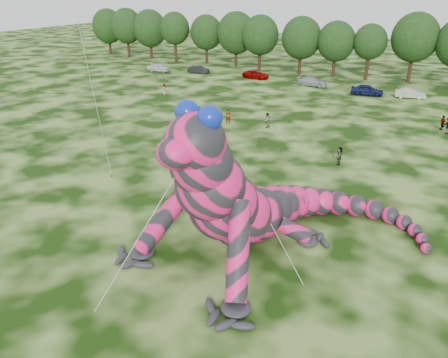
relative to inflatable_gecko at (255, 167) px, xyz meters
name	(u,v)px	position (x,y,z in m)	size (l,w,h in m)	color
ground	(138,252)	(-5.14, -4.70, -4.66)	(240.00, 240.00, 0.00)	#16330A
inflatable_gecko	(255,167)	(0.00, 0.00, 0.00)	(15.71, 18.65, 9.33)	#E7196B
tree_0	(108,32)	(-59.70, 54.53, 0.09)	(6.91, 6.22, 9.51)	black
tree_1	(127,33)	(-53.50, 53.35, 0.24)	(6.74, 6.07, 9.81)	black
tree_2	(150,34)	(-48.16, 54.06, 0.16)	(7.04, 6.34, 9.64)	black
tree_3	(175,37)	(-40.86, 52.37, 0.06)	(5.81, 5.23, 9.44)	black
tree_4	(206,39)	(-34.78, 54.01, -0.13)	(6.22, 5.60, 9.06)	black
tree_5	(236,39)	(-28.27, 53.74, 0.24)	(7.16, 6.44, 9.80)	black
tree_6	(260,43)	(-22.70, 51.98, 0.08)	(6.52, 5.86, 9.49)	black
tree_7	(301,46)	(-15.22, 52.10, 0.08)	(6.68, 6.01, 9.48)	black
tree_8	(335,49)	(-9.36, 52.29, -0.19)	(6.14, 5.53, 8.94)	black
tree_9	(369,52)	(-4.08, 52.64, -0.32)	(5.27, 4.74, 8.68)	black
tree_10	(413,48)	(2.26, 53.88, 0.59)	(7.09, 6.38, 10.50)	black
car_0	(159,68)	(-37.95, 42.55, -3.97)	(1.64, 4.08, 1.39)	white
car_1	(198,70)	(-30.88, 44.46, -4.04)	(1.32, 3.79, 1.25)	black
car_2	(256,75)	(-20.18, 45.07, -4.03)	(2.09, 4.53, 1.26)	#980201
car_3	(313,82)	(-10.17, 43.82, -4.01)	(1.82, 4.48, 1.30)	#A3A9AC
car_4	(367,90)	(-1.63, 41.60, -3.92)	(1.76, 4.38, 1.49)	#101646
car_5	(410,93)	(3.93, 42.59, -4.01)	(1.37, 3.94, 1.30)	#BBB8AA
spectator_3	(442,123)	(8.72, 29.25, -3.88)	(0.91, 0.38, 1.56)	gray
spectator_4	(165,89)	(-26.67, 28.40, -3.88)	(0.76, 0.49, 1.56)	gray
spectator_5	(339,156)	(1.57, 14.33, -3.88)	(1.45, 0.46, 1.56)	gray
spectator_0	(228,117)	(-12.28, 20.19, -3.81)	(0.62, 0.41, 1.70)	gray
spectator_1	(267,120)	(-8.03, 21.05, -3.84)	(0.80, 0.62, 1.64)	gray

